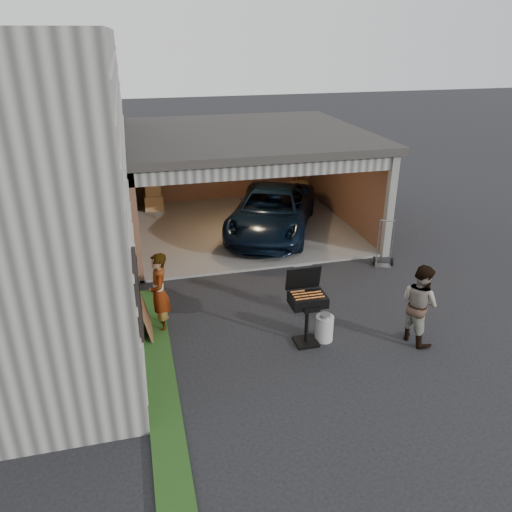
# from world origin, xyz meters

# --- Properties ---
(ground) EXTENTS (80.00, 80.00, 0.00)m
(ground) POSITION_xyz_m (0.00, 0.00, 0.00)
(ground) COLOR black
(ground) RESTS_ON ground
(groundcover_strip) EXTENTS (0.50, 8.00, 0.06)m
(groundcover_strip) POSITION_xyz_m (-2.25, -1.00, 0.03)
(groundcover_strip) COLOR #193814
(groundcover_strip) RESTS_ON ground
(garage) EXTENTS (6.80, 6.30, 2.90)m
(garage) POSITION_xyz_m (0.76, 6.79, 1.87)
(garage) COLOR #605E59
(garage) RESTS_ON ground
(minivan) EXTENTS (3.88, 5.09, 1.28)m
(minivan) POSITION_xyz_m (1.42, 5.80, 0.64)
(minivan) COLOR black
(minivan) RESTS_ON ground
(woman) EXTENTS (0.40, 0.61, 1.64)m
(woman) POSITION_xyz_m (-2.10, 1.36, 0.82)
(woman) COLOR silver
(woman) RESTS_ON ground
(man) EXTENTS (0.77, 0.90, 1.59)m
(man) POSITION_xyz_m (2.60, -0.20, 0.79)
(man) COLOR #4C311E
(man) RESTS_ON ground
(bbq_grill) EXTENTS (0.67, 0.58, 1.48)m
(bbq_grill) POSITION_xyz_m (0.53, 0.24, 0.88)
(bbq_grill) COLOR black
(bbq_grill) RESTS_ON ground
(propane_tank) EXTENTS (0.41, 0.41, 0.51)m
(propane_tank) POSITION_xyz_m (0.90, 0.22, 0.26)
(propane_tank) COLOR #B9B9B5
(propane_tank) RESTS_ON ground
(plywood_panel) EXTENTS (0.22, 0.79, 0.88)m
(plywood_panel) POSITION_xyz_m (-2.40, 1.21, 0.44)
(plywood_panel) COLOR #5A301E
(plywood_panel) RESTS_ON ground
(hand_truck) EXTENTS (0.56, 0.51, 1.22)m
(hand_truck) POSITION_xyz_m (3.58, 3.00, 0.23)
(hand_truck) COLOR slate
(hand_truck) RESTS_ON ground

